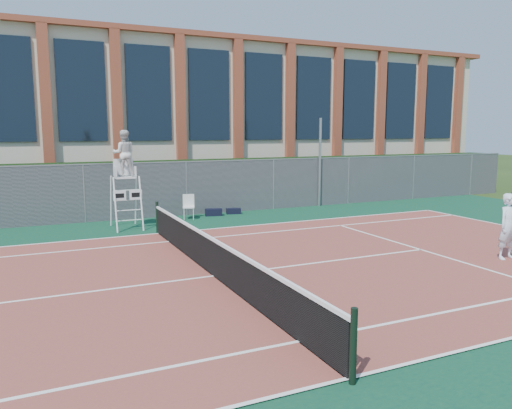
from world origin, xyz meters
name	(u,v)px	position (x,y,z in m)	size (l,w,h in m)	color
ground	(214,277)	(0.00, 0.00, 0.00)	(120.00, 120.00, 0.00)	#233814
apron	(201,267)	(0.00, 1.00, 0.01)	(36.00, 20.00, 0.01)	#0C372A
tennis_court	(214,276)	(0.00, 0.00, 0.02)	(23.77, 10.97, 0.02)	brown
tennis_net	(214,255)	(0.00, 0.00, 0.54)	(0.10, 11.30, 1.10)	black
fence	(138,191)	(0.00, 8.80, 1.10)	(40.00, 0.06, 2.20)	#595E60
hedge	(132,188)	(0.00, 10.00, 1.10)	(40.00, 1.40, 2.20)	black
building	(102,118)	(0.00, 17.95, 4.15)	(45.00, 10.60, 8.22)	beige
steel_pole	(320,163)	(8.32, 8.70, 2.02)	(0.12, 0.12, 4.04)	#9EA0A5
umpire_chair	(124,156)	(-0.78, 7.05, 2.58)	(0.99, 1.52, 3.54)	white
plastic_chair	(189,204)	(1.81, 7.94, 0.58)	(0.56, 0.56, 0.97)	silver
sports_bag_near	(214,212)	(2.94, 8.17, 0.16)	(0.69, 0.27, 0.29)	black
sports_bag_far	(234,211)	(3.87, 8.28, 0.13)	(0.60, 0.26, 0.24)	black
tennis_player	(509,226)	(7.77, -1.77, 0.93)	(0.99, 0.67, 1.79)	white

